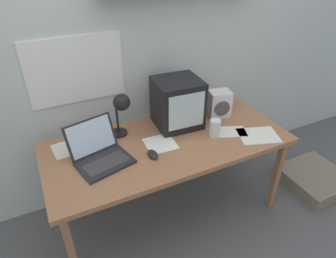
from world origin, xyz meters
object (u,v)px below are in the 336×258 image
object	(u,v)px
space_heater	(219,104)
floor_cushion	(315,178)
corner_desk	(168,147)
computer_mouse	(153,154)
desk_lamp	(121,107)
printed_handout	(160,144)
juice_glass	(215,129)
loose_paper_near_monitor	(230,132)
crt_monitor	(177,103)
open_notebook	(258,135)
laptop	(99,151)
loose_paper_near_laptop	(68,148)

from	to	relation	value
space_heater	floor_cushion	bearing A→B (deg)	-16.39
corner_desk	computer_mouse	xyz separation A→B (m)	(-0.17, -0.12, 0.07)
desk_lamp	printed_handout	size ratio (longest dim) A/B	1.58
desk_lamp	juice_glass	distance (m)	0.68
loose_paper_near_monitor	computer_mouse	bearing A→B (deg)	-178.36
crt_monitor	desk_lamp	size ratio (longest dim) A/B	1.06
open_notebook	floor_cushion	distance (m)	0.97
corner_desk	floor_cushion	world-z (taller)	corner_desk
desk_lamp	space_heater	size ratio (longest dim) A/B	1.63
crt_monitor	laptop	world-z (taller)	crt_monitor
desk_lamp	open_notebook	bearing A→B (deg)	-43.95
juice_glass	space_heater	bearing A→B (deg)	50.88
crt_monitor	open_notebook	xyz separation A→B (m)	(0.46, -0.40, -0.18)
laptop	loose_paper_near_monitor	world-z (taller)	laptop
loose_paper_near_laptop	corner_desk	bearing A→B (deg)	-18.44
corner_desk	loose_paper_near_monitor	xyz separation A→B (m)	(0.47, -0.10, 0.06)
desk_lamp	loose_paper_near_laptop	xyz separation A→B (m)	(-0.39, 0.03, -0.24)
space_heater	floor_cushion	xyz separation A→B (m)	(0.82, -0.45, -0.75)
loose_paper_near_monitor	juice_glass	bearing A→B (deg)	176.92
laptop	floor_cushion	xyz separation A→B (m)	(1.83, -0.31, -0.70)
computer_mouse	open_notebook	world-z (taller)	computer_mouse
space_heater	printed_handout	distance (m)	0.62
laptop	space_heater	size ratio (longest dim) A/B	1.87
open_notebook	printed_handout	size ratio (longest dim) A/B	1.54
corner_desk	laptop	bearing A→B (deg)	178.84
loose_paper_near_laptop	laptop	bearing A→B (deg)	-51.38
crt_monitor	juice_glass	world-z (taller)	crt_monitor
space_heater	printed_handout	world-z (taller)	space_heater
open_notebook	loose_paper_near_monitor	size ratio (longest dim) A/B	1.25
crt_monitor	space_heater	distance (m)	0.37
computer_mouse	floor_cushion	xyz separation A→B (m)	(1.51, -0.19, -0.66)
loose_paper_near_laptop	space_heater	bearing A→B (deg)	-3.30
floor_cushion	loose_paper_near_laptop	bearing A→B (deg)	165.44
computer_mouse	desk_lamp	bearing A→B (deg)	108.05
loose_paper_near_monitor	floor_cushion	world-z (taller)	loose_paper_near_monitor
laptop	computer_mouse	bearing A→B (deg)	-34.88
computer_mouse	loose_paper_near_laptop	distance (m)	0.59
crt_monitor	desk_lamp	world-z (taller)	crt_monitor
loose_paper_near_laptop	floor_cushion	xyz separation A→B (m)	(2.00, -0.52, -0.64)
juice_glass	desk_lamp	bearing A→B (deg)	155.16
crt_monitor	printed_handout	bearing A→B (deg)	-137.47
laptop	crt_monitor	bearing A→B (deg)	0.78
laptop	loose_paper_near_monitor	bearing A→B (deg)	-19.94
open_notebook	floor_cushion	size ratio (longest dim) A/B	0.64
open_notebook	juice_glass	bearing A→B (deg)	154.78
computer_mouse	printed_handout	distance (m)	0.15
corner_desk	loose_paper_near_laptop	xyz separation A→B (m)	(-0.65, 0.22, 0.06)
corner_desk	juice_glass	xyz separation A→B (m)	(0.33, -0.09, 0.11)
printed_handout	floor_cushion	size ratio (longest dim) A/B	0.42
corner_desk	printed_handout	distance (m)	0.09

